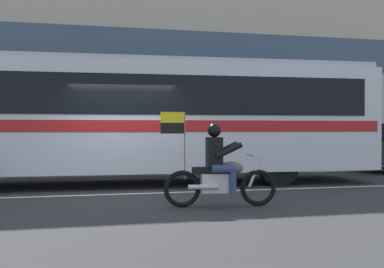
% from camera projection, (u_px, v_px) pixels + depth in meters
% --- Properties ---
extents(ground_plane, '(60.00, 60.00, 0.00)m').
position_uv_depth(ground_plane, '(123.00, 191.00, 11.13)').
color(ground_plane, '#2B2B2D').
extents(sidewalk_curb, '(28.00, 3.80, 0.15)m').
position_uv_depth(sidewalk_curb, '(110.00, 169.00, 16.09)').
color(sidewalk_curb, '#B7B2A8').
rests_on(sidewalk_curb, ground_plane).
extents(lane_center_stripe, '(26.60, 0.14, 0.01)m').
position_uv_depth(lane_center_stripe, '(125.00, 194.00, 10.54)').
color(lane_center_stripe, silver).
rests_on(lane_center_stripe, ground_plane).
extents(transit_bus, '(12.61, 3.03, 3.22)m').
position_uv_depth(transit_bus, '(138.00, 113.00, 12.38)').
color(transit_bus, silver).
rests_on(transit_bus, ground_plane).
extents(motorcycle_with_rider, '(2.19, 0.67, 1.78)m').
position_uv_depth(motorcycle_with_rider, '(219.00, 171.00, 8.84)').
color(motorcycle_with_rider, black).
rests_on(motorcycle_with_rider, ground_plane).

